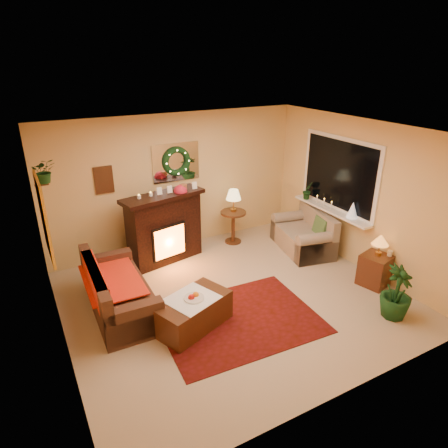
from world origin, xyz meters
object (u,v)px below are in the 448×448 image
sofa (119,284)px  coffee_table (192,313)px  fireplace (165,233)px  loveseat (303,229)px  end_table_square (375,270)px  side_table_round (233,227)px

sofa → coffee_table: (0.78, -0.89, -0.22)m
sofa → coffee_table: bearing=-47.3°
sofa → coffee_table: 1.20m
sofa → fireplace: fireplace is taller
loveseat → end_table_square: bearing=-70.4°
fireplace → coffee_table: (-0.39, -2.06, -0.34)m
side_table_round → sofa: bearing=-155.0°
fireplace → side_table_round: 1.50m
fireplace → loveseat: (2.52, -0.86, -0.13)m
side_table_round → coffee_table: (-1.86, -2.12, -0.11)m
fireplace → loveseat: 2.66m
fireplace → loveseat: fireplace is taller
loveseat → coffee_table: (-2.90, -1.20, -0.21)m
sofa → loveseat: bearing=6.3°
coffee_table → side_table_round: bearing=27.9°
loveseat → end_table_square: (0.22, -1.61, -0.15)m
sofa → end_table_square: sofa is taller
end_table_square → sofa: bearing=161.6°
fireplace → coffee_table: bearing=-112.1°
loveseat → side_table_round: (-1.04, 0.92, -0.09)m
loveseat → end_table_square: loveseat is taller
sofa → end_table_square: size_ratio=3.40×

